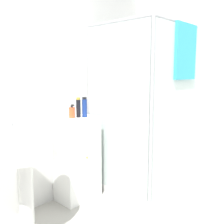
{
  "coord_description": "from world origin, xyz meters",
  "views": [
    {
      "loc": [
        -1.33,
        -0.66,
        1.39
      ],
      "look_at": [
        0.59,
        1.13,
        1.0
      ],
      "focal_mm": 42.0,
      "sensor_mm": 36.0,
      "label": 1
    }
  ],
  "objects": [
    {
      "name": "wall_back",
      "position": [
        0.0,
        1.7,
        1.25
      ],
      "size": [
        6.4,
        0.06,
        2.5
      ],
      "primitive_type": "cube",
      "color": "white",
      "rests_on": "ground_plane"
    },
    {
      "name": "shampoo_bottle_blue",
      "position": [
        0.52,
        1.46,
        1.02
      ],
      "size": [
        0.05,
        0.05,
        0.22
      ],
      "color": "navy",
      "rests_on": "vanity_cabinet"
    },
    {
      "name": "vanity_cabinet",
      "position": [
        0.44,
        1.51,
        0.46
      ],
      "size": [
        0.45,
        0.33,
        0.92
      ],
      "color": "white",
      "rests_on": "ground_plane"
    },
    {
      "name": "sink",
      "position": [
        -0.29,
        1.3,
        0.7
      ],
      "size": [
        0.55,
        0.55,
        0.99
      ],
      "color": "white",
      "rests_on": "ground_plane"
    },
    {
      "name": "shower_enclosure",
      "position": [
        1.16,
        1.12,
        0.53
      ],
      "size": [
        0.92,
        0.95,
        1.94
      ],
      "color": "white",
      "rests_on": "ground_plane"
    },
    {
      "name": "shampoo_bottle_tall_black",
      "position": [
        0.47,
        1.5,
        1.02
      ],
      "size": [
        0.05,
        0.05,
        0.21
      ],
      "color": "black",
      "rests_on": "vanity_cabinet"
    },
    {
      "name": "soap_dispenser",
      "position": [
        0.4,
        1.53,
        0.98
      ],
      "size": [
        0.06,
        0.07,
        0.14
      ],
      "color": "#E5562D",
      "rests_on": "vanity_cabinet"
    }
  ]
}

